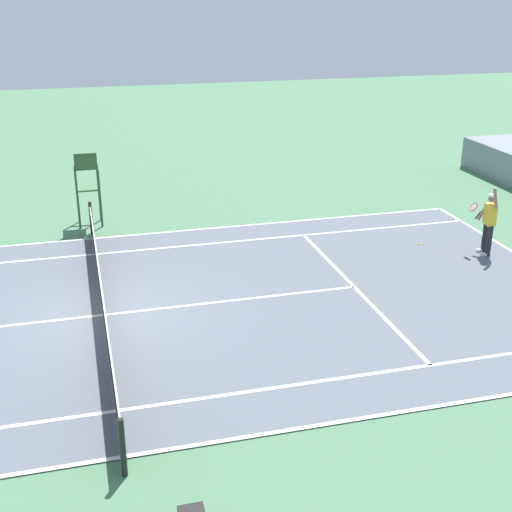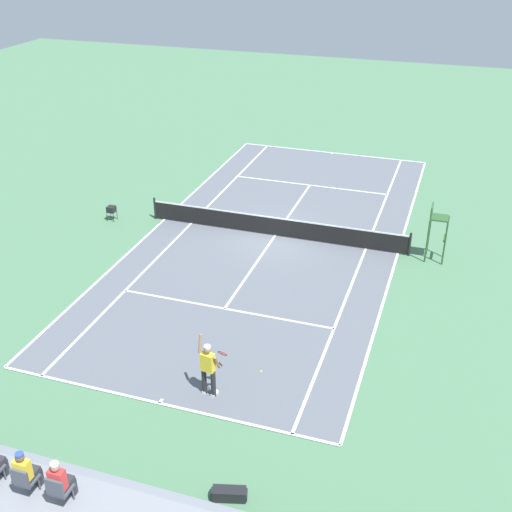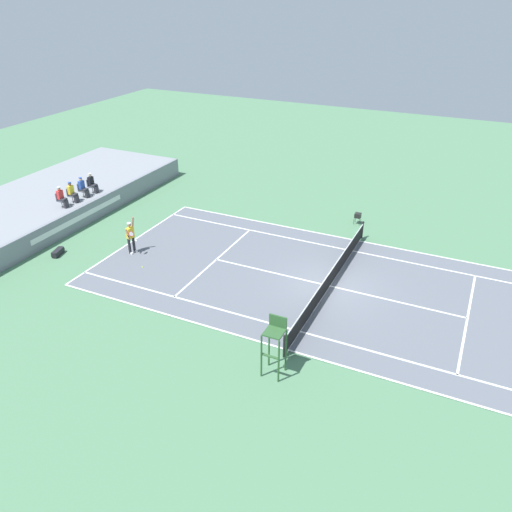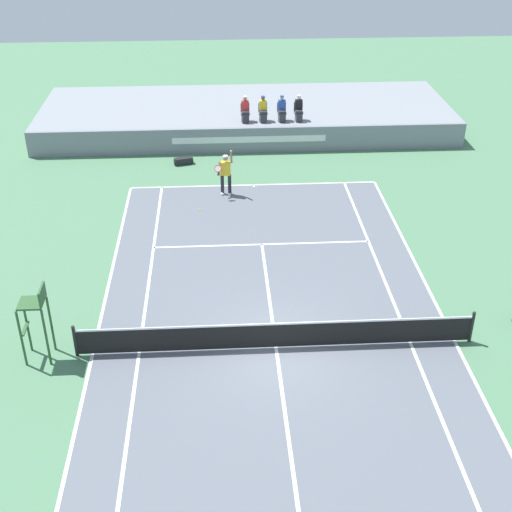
% 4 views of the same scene
% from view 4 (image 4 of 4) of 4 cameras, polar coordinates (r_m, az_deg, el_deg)
% --- Properties ---
extents(ground_plane, '(80.00, 80.00, 0.00)m').
position_cam_4_polar(ground_plane, '(21.21, 1.65, -7.56)').
color(ground_plane, '#4C7A56').
extents(court, '(11.08, 23.88, 0.03)m').
position_cam_4_polar(court, '(21.21, 1.65, -7.54)').
color(court, slate).
rests_on(court, ground).
extents(net, '(11.98, 0.10, 1.07)m').
position_cam_4_polar(net, '(20.90, 1.67, -6.43)').
color(net, black).
rests_on(net, ground).
extents(barrier_wall, '(21.70, 0.25, 1.27)m').
position_cam_4_polar(barrier_wall, '(34.93, -0.57, 9.49)').
color(barrier_wall, gray).
rests_on(barrier_wall, ground).
extents(bleacher_platform, '(21.70, 7.24, 1.27)m').
position_cam_4_polar(bleacher_platform, '(38.45, -0.86, 11.46)').
color(bleacher_platform, gray).
rests_on(bleacher_platform, ground).
extents(spectator_seated_0, '(0.44, 0.60, 1.26)m').
position_cam_4_polar(spectator_seated_0, '(35.37, -0.89, 11.89)').
color(spectator_seated_0, '#474C56').
rests_on(spectator_seated_0, bleacher_platform).
extents(spectator_seated_1, '(0.44, 0.60, 1.26)m').
position_cam_4_polar(spectator_seated_1, '(35.41, 0.58, 11.92)').
color(spectator_seated_1, '#474C56').
rests_on(spectator_seated_1, bleacher_platform).
extents(spectator_seated_2, '(0.44, 0.60, 1.26)m').
position_cam_4_polar(spectator_seated_2, '(35.49, 2.13, 11.94)').
color(spectator_seated_2, '#474C56').
rests_on(spectator_seated_2, bleacher_platform).
extents(spectator_seated_3, '(0.44, 0.60, 1.26)m').
position_cam_4_polar(spectator_seated_3, '(35.58, 3.52, 11.95)').
color(spectator_seated_3, '#474C56').
rests_on(spectator_seated_3, bleacher_platform).
extents(tennis_player, '(0.81, 0.62, 2.08)m').
position_cam_4_polar(tennis_player, '(30.19, -2.51, 6.77)').
color(tennis_player, '#232328').
rests_on(tennis_player, ground).
extents(tennis_ball, '(0.07, 0.07, 0.07)m').
position_cam_4_polar(tennis_ball, '(29.23, -4.66, 3.79)').
color(tennis_ball, '#D1E533').
rests_on(tennis_ball, ground).
extents(umpire_chair, '(0.77, 0.77, 2.44)m').
position_cam_4_polar(umpire_chair, '(20.92, -17.60, -4.53)').
color(umpire_chair, '#2D562D').
rests_on(umpire_chair, ground).
extents(equipment_bag, '(0.95, 0.55, 0.32)m').
position_cam_4_polar(equipment_bag, '(33.81, -5.96, 7.74)').
color(equipment_bag, black).
rests_on(equipment_bag, ground).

